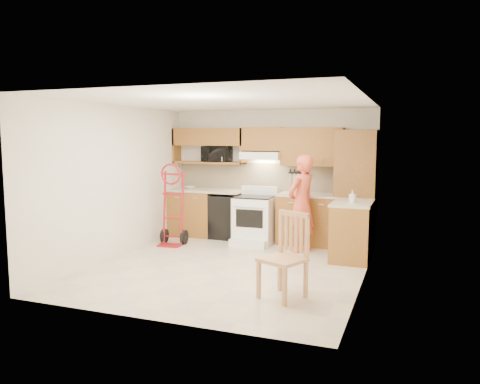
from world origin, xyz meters
The scene contains 28 objects.
floor centered at (0.00, 0.00, -0.01)m, with size 4.00×4.50×0.02m, color beige.
ceiling centered at (0.00, 0.00, 2.51)m, with size 4.00×4.50×0.02m, color white.
wall_back centered at (0.00, 2.26, 1.25)m, with size 4.00×0.02×2.50m, color silver.
wall_front centered at (0.00, -2.26, 1.25)m, with size 4.00×0.02×2.50m, color silver.
wall_left centered at (-2.01, 0.00, 1.25)m, with size 0.02×4.50×2.50m, color silver.
wall_right centered at (2.01, 0.00, 1.25)m, with size 0.02×4.50×2.50m, color silver.
backsplash centered at (0.00, 2.23, 1.20)m, with size 3.92×0.03×0.55m, color beige.
lower_cab_left centered at (-1.55, 1.95, 0.45)m, with size 0.90×0.60×0.90m, color #935E2B.
dishwasher centered at (-0.80, 1.95, 0.42)m, with size 0.60×0.60×0.85m, color black.
lower_cab_right centered at (0.83, 1.95, 0.45)m, with size 1.14×0.60×0.90m, color #935E2B.
countertop_left centered at (-1.25, 1.95, 0.92)m, with size 1.50×0.63×0.04m, color #BEB194.
countertop_right centered at (0.83, 1.95, 0.92)m, with size 1.14×0.63×0.04m, color #BEB194.
cab_return_right centered at (1.70, 1.15, 0.45)m, with size 0.60×1.00×0.90m, color #935E2B.
countertop_return centered at (1.70, 1.15, 0.92)m, with size 0.63×1.00×0.04m, color #BEB194.
pantry_tall centered at (1.65, 1.95, 1.05)m, with size 0.70×0.60×2.10m, color brown.
upper_cab_left centered at (-1.25, 2.08, 1.98)m, with size 1.50×0.33×0.34m, color #935E2B.
upper_shelf_mw centered at (-1.25, 2.08, 1.47)m, with size 1.50×0.33×0.04m, color #935E2B.
upper_cab_center centered at (-0.12, 2.08, 1.94)m, with size 0.76×0.33×0.44m, color #935E2B.
upper_cab_right centered at (0.83, 2.08, 1.80)m, with size 1.14×0.33×0.70m, color #935E2B.
range_hood centered at (-0.12, 2.02, 1.63)m, with size 0.76×0.46×0.14m, color white.
knife_strip centered at (0.55, 2.21, 1.24)m, with size 0.40×0.05×0.29m, color black, non-canonical shape.
microwave centered at (-1.07, 2.08, 1.65)m, with size 0.57×0.38×0.31m, color black.
range centered at (-0.15, 1.62, 0.52)m, with size 0.71×0.94×1.05m, color white, non-canonical shape.
person centered at (0.81, 1.35, 0.84)m, with size 0.61×0.40×1.68m, color #DA5337.
hand_truck centered at (-1.53, 1.00, 0.68)m, with size 0.53×0.49×1.35m, color maroon, non-canonical shape.
dining_chair centered at (1.14, -1.08, 0.53)m, with size 0.47×0.52×1.06m, color tan, non-canonical shape.
soap_bottle centered at (1.70, 1.09, 1.04)m, with size 0.09×0.09×0.20m, color white.
bowl centered at (-1.62, 1.95, 0.96)m, with size 0.20×0.20×0.05m, color white.
Camera 1 is at (2.61, -6.49, 1.97)m, focal length 35.06 mm.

